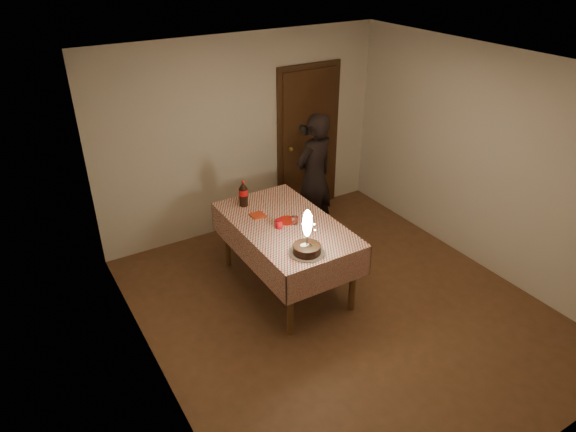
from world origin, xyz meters
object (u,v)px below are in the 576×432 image
object	(u,v)px
clear_cup	(295,220)
red_cup	(279,224)
cola_bottle	(243,194)
red_plate	(287,221)
photographer	(314,176)
birthday_cake	(307,243)
amber_bottle_left	(245,193)
dining_table	(286,232)

from	to	relation	value
clear_cup	red_cup	bearing A→B (deg)	175.54
red_cup	cola_bottle	xyz separation A→B (m)	(-0.09, 0.66, 0.10)
red_plate	red_cup	size ratio (longest dim) A/B	2.20
red_cup	cola_bottle	bearing A→B (deg)	97.50
red_plate	cola_bottle	world-z (taller)	cola_bottle
red_plate	photographer	world-z (taller)	photographer
red_plate	clear_cup	xyz separation A→B (m)	(0.04, -0.10, 0.04)
clear_cup	photographer	size ratio (longest dim) A/B	0.05
cola_bottle	photographer	world-z (taller)	photographer
birthday_cake	red_cup	xyz separation A→B (m)	(0.01, 0.57, -0.07)
clear_cup	amber_bottle_left	distance (m)	0.78
photographer	cola_bottle	bearing A→B (deg)	-168.47
birthday_cake	cola_bottle	size ratio (longest dim) A/B	1.53
clear_cup	cola_bottle	distance (m)	0.74
birthday_cake	photographer	world-z (taller)	photographer
birthday_cake	red_cup	world-z (taller)	birthday_cake
red_cup	amber_bottle_left	size ratio (longest dim) A/B	0.39
red_cup	amber_bottle_left	xyz separation A→B (m)	(-0.04, 0.73, 0.07)
clear_cup	cola_bottle	size ratio (longest dim) A/B	0.28
photographer	birthday_cake	bearing A→B (deg)	-125.95
dining_table	cola_bottle	size ratio (longest dim) A/B	5.42
red_cup	clear_cup	bearing A→B (deg)	-4.46
dining_table	red_cup	size ratio (longest dim) A/B	17.20
cola_bottle	amber_bottle_left	size ratio (longest dim) A/B	1.25
birthday_cake	cola_bottle	bearing A→B (deg)	93.43
dining_table	amber_bottle_left	world-z (taller)	amber_bottle_left
red_cup	red_plate	bearing A→B (deg)	29.45
birthday_cake	cola_bottle	world-z (taller)	birthday_cake
red_plate	cola_bottle	xyz separation A→B (m)	(-0.24, 0.58, 0.15)
birthday_cake	red_plate	world-z (taller)	birthday_cake
red_cup	amber_bottle_left	world-z (taller)	amber_bottle_left
red_plate	photographer	size ratio (longest dim) A/B	0.13
cola_bottle	photographer	xyz separation A→B (m)	(1.14, 0.23, -0.14)
dining_table	amber_bottle_left	xyz separation A→B (m)	(-0.16, 0.67, 0.23)
clear_cup	photographer	xyz separation A→B (m)	(0.86, 0.91, -0.03)
cola_bottle	amber_bottle_left	bearing A→B (deg)	53.93
dining_table	birthday_cake	bearing A→B (deg)	-101.74
clear_cup	cola_bottle	world-z (taller)	cola_bottle
amber_bottle_left	photographer	xyz separation A→B (m)	(1.09, 0.17, -0.10)
birthday_cake	red_plate	bearing A→B (deg)	76.01
amber_bottle_left	birthday_cake	bearing A→B (deg)	-88.75
amber_bottle_left	dining_table	bearing A→B (deg)	-76.74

